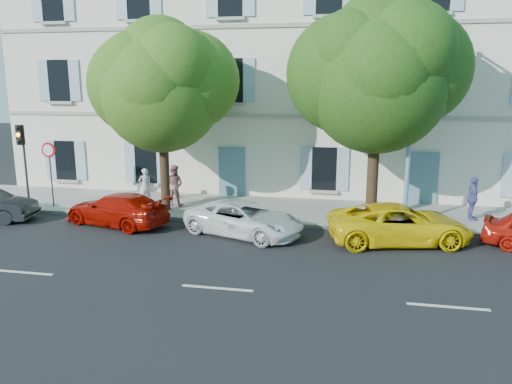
% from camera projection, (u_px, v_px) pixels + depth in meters
% --- Properties ---
extents(ground, '(90.00, 90.00, 0.00)m').
position_uv_depth(ground, '(248.00, 243.00, 17.48)').
color(ground, black).
extents(sidewalk, '(36.00, 4.50, 0.15)m').
position_uv_depth(sidewalk, '(269.00, 210.00, 21.73)').
color(sidewalk, '#A09E96').
rests_on(sidewalk, ground).
extents(kerb, '(36.00, 0.16, 0.16)m').
position_uv_depth(kerb, '(260.00, 223.00, 19.65)').
color(kerb, '#9E998E').
rests_on(kerb, ground).
extents(building, '(28.00, 7.00, 12.00)m').
position_uv_depth(building, '(288.00, 73.00, 25.96)').
color(building, silver).
rests_on(building, ground).
extents(car_red_coupe, '(4.72, 2.95, 1.27)m').
position_uv_depth(car_red_coupe, '(117.00, 209.00, 19.59)').
color(car_red_coupe, '#A20E04').
rests_on(car_red_coupe, ground).
extents(car_white_coupe, '(4.89, 3.44, 1.24)m').
position_uv_depth(car_white_coupe, '(244.00, 219.00, 18.29)').
color(car_white_coupe, white).
rests_on(car_white_coupe, ground).
extents(car_yellow_supercar, '(5.29, 3.26, 1.37)m').
position_uv_depth(car_yellow_supercar, '(399.00, 224.00, 17.38)').
color(car_yellow_supercar, yellow).
rests_on(car_yellow_supercar, ground).
extents(tree_left, '(4.99, 4.99, 7.74)m').
position_uv_depth(tree_left, '(161.00, 92.00, 20.39)').
color(tree_left, '#3A2819').
rests_on(tree_left, sidewalk).
extents(tree_right, '(5.43, 5.43, 8.37)m').
position_uv_depth(tree_right, '(377.00, 82.00, 18.82)').
color(tree_right, '#3A2819').
rests_on(tree_right, sidewalk).
extents(traffic_light, '(0.32, 0.41, 3.61)m').
position_uv_depth(traffic_light, '(22.00, 148.00, 21.25)').
color(traffic_light, '#383A3D').
rests_on(traffic_light, sidewalk).
extents(road_sign, '(0.66, 0.10, 2.84)m').
position_uv_depth(road_sign, '(50.00, 161.00, 21.58)').
color(road_sign, '#383A3D').
rests_on(road_sign, sidewalk).
extents(street_lamp, '(0.33, 1.87, 8.78)m').
position_uv_depth(street_lamp, '(413.00, 93.00, 18.05)').
color(street_lamp, '#7293BF').
rests_on(street_lamp, sidewalk).
extents(pedestrian_a, '(0.70, 0.67, 1.61)m').
position_uv_depth(pedestrian_a, '(145.00, 186.00, 22.43)').
color(pedestrian_a, silver).
rests_on(pedestrian_a, sidewalk).
extents(pedestrian_b, '(0.93, 0.75, 1.82)m').
position_uv_depth(pedestrian_b, '(174.00, 185.00, 22.09)').
color(pedestrian_b, '#BE797D').
rests_on(pedestrian_b, sidewalk).
extents(pedestrian_c, '(0.45, 1.04, 1.76)m').
position_uv_depth(pedestrian_c, '(473.00, 199.00, 19.67)').
color(pedestrian_c, '#535698').
rests_on(pedestrian_c, sidewalk).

